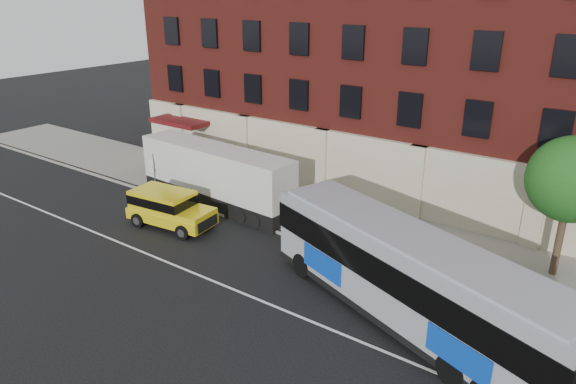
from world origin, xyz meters
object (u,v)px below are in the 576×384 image
Objects in this scene: street_tree at (572,183)px; yellow_suv at (168,207)px; city_bus at (412,277)px; shipping_container at (216,177)px; sign_pole at (154,171)px.

street_tree is 1.22× the size of yellow_suv.
shipping_container is at bearing 162.02° from city_bus.
sign_pole is 18.65m from city_bus.
street_tree is at bearing 61.73° from city_bus.
city_bus is (18.28, -3.65, 0.57)m from sign_pole.
yellow_suv is at bearing -33.10° from sign_pole.
street_tree is 19.09m from yellow_suv.
sign_pole is 22.49m from street_tree.
yellow_suv is at bearing -91.30° from shipping_container.
city_bus is at bearing -118.27° from street_tree.
yellow_suv is at bearing -161.00° from street_tree.
city_bus is at bearing -11.28° from sign_pole.
shipping_container is (-13.93, 4.52, -0.30)m from city_bus.
street_tree reaches higher than sign_pole.
sign_pole is 5.11m from yellow_suv.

